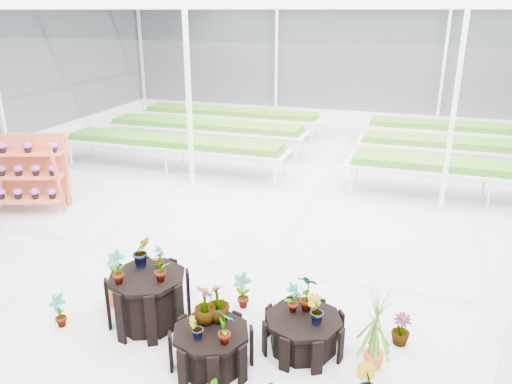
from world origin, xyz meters
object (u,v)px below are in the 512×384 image
(plinth_low, at_px, (303,333))
(shelf_rack, at_px, (29,174))
(plinth_tall, at_px, (149,299))
(plinth_mid, at_px, (212,349))

(plinth_low, distance_m, shelf_rack, 7.44)
(plinth_tall, height_order, plinth_mid, plinth_tall)
(plinth_tall, relative_size, plinth_low, 1.06)
(plinth_tall, relative_size, plinth_mid, 1.11)
(plinth_mid, xyz_separation_m, shelf_rack, (-5.82, 3.61, 0.56))
(plinth_tall, xyz_separation_m, plinth_mid, (1.20, -0.60, -0.12))
(plinth_mid, bearing_deg, shelf_rack, 148.14)
(plinth_tall, xyz_separation_m, plinth_low, (2.20, 0.10, -0.14))
(plinth_low, relative_size, shelf_rack, 0.63)
(plinth_mid, xyz_separation_m, plinth_low, (1.00, 0.70, -0.03))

